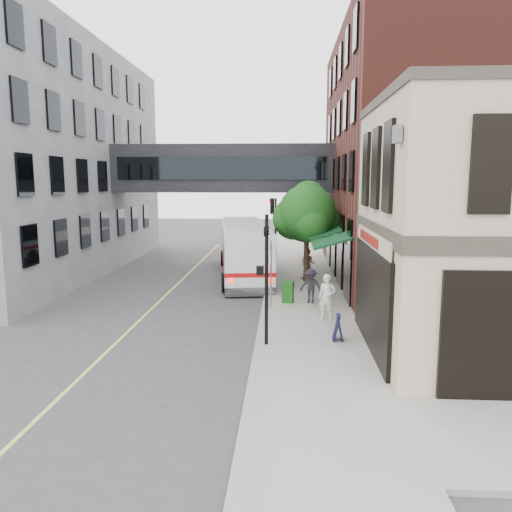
# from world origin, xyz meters

# --- Properties ---
(ground) EXTENTS (120.00, 120.00, 0.00)m
(ground) POSITION_xyz_m (0.00, 0.00, 0.00)
(ground) COLOR #38383A
(ground) RESTS_ON ground
(sidewalk_main) EXTENTS (4.00, 60.00, 0.15)m
(sidewalk_main) POSITION_xyz_m (2.00, 14.00, 0.07)
(sidewalk_main) COLOR gray
(sidewalk_main) RESTS_ON ground
(brick_building) EXTENTS (13.76, 18.00, 14.00)m
(brick_building) POSITION_xyz_m (9.98, 15.00, 6.99)
(brick_building) COLOR #54211A
(brick_building) RESTS_ON ground
(skyway_bridge) EXTENTS (14.00, 3.18, 3.00)m
(skyway_bridge) POSITION_xyz_m (-3.00, 18.00, 6.50)
(skyway_bridge) COLOR black
(skyway_bridge) RESTS_ON ground
(traffic_signal_near) EXTENTS (0.44, 0.22, 4.60)m
(traffic_signal_near) POSITION_xyz_m (0.37, 2.00, 2.98)
(traffic_signal_near) COLOR black
(traffic_signal_near) RESTS_ON sidewalk_main
(traffic_signal_far) EXTENTS (0.53, 0.28, 4.50)m
(traffic_signal_far) POSITION_xyz_m (0.26, 17.00, 3.34)
(traffic_signal_far) COLOR black
(traffic_signal_far) RESTS_ON sidewalk_main
(street_sign_pole) EXTENTS (0.08, 0.75, 3.00)m
(street_sign_pole) POSITION_xyz_m (0.39, 7.00, 1.93)
(street_sign_pole) COLOR gray
(street_sign_pole) RESTS_ON sidewalk_main
(street_tree) EXTENTS (3.80, 3.20, 5.60)m
(street_tree) POSITION_xyz_m (2.19, 13.22, 3.91)
(street_tree) COLOR #382619
(street_tree) RESTS_ON sidewalk_main
(lane_marking) EXTENTS (0.12, 40.00, 0.01)m
(lane_marking) POSITION_xyz_m (-5.00, 10.00, 0.01)
(lane_marking) COLOR #D8CC4C
(lane_marking) RESTS_ON ground
(bus) EXTENTS (4.12, 11.88, 3.13)m
(bus) POSITION_xyz_m (-1.44, 15.04, 1.76)
(bus) COLOR white
(bus) RESTS_ON ground
(pedestrian_a) EXTENTS (0.74, 0.55, 1.87)m
(pedestrian_a) POSITION_xyz_m (2.73, 5.21, 1.08)
(pedestrian_a) COLOR white
(pedestrian_a) RESTS_ON sidewalk_main
(pedestrian_b) EXTENTS (1.01, 0.87, 1.78)m
(pedestrian_b) POSITION_xyz_m (2.32, 13.50, 1.04)
(pedestrian_b) COLOR pink
(pedestrian_b) RESTS_ON sidewalk_main
(pedestrian_c) EXTENTS (1.13, 0.80, 1.59)m
(pedestrian_c) POSITION_xyz_m (2.22, 8.01, 0.95)
(pedestrian_c) COLOR black
(pedestrian_c) RESTS_ON sidewalk_main
(newspaper_box) EXTENTS (0.57, 0.52, 0.99)m
(newspaper_box) POSITION_xyz_m (1.17, 8.04, 0.65)
(newspaper_box) COLOR #165112
(newspaper_box) RESTS_ON sidewalk_main
(sandwich_board) EXTENTS (0.36, 0.54, 0.92)m
(sandwich_board) POSITION_xyz_m (2.92, 2.59, 0.61)
(sandwich_board) COLOR black
(sandwich_board) RESTS_ON sidewalk_main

